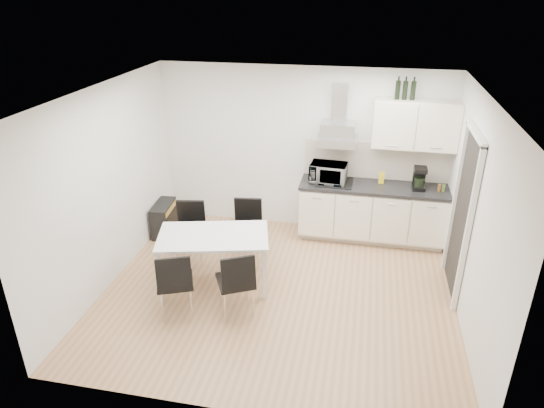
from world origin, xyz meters
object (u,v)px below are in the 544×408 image
at_px(kitchenette, 376,190).
at_px(chair_far_left, 190,234).
at_px(chair_far_right, 247,231).
at_px(floor_speaker, 246,213).
at_px(chair_near_right, 235,282).
at_px(dining_table, 213,241).
at_px(chair_near_left, 175,282).
at_px(guitar_amp, 164,218).

bearing_deg(kitchenette, chair_far_left, -154.84).
height_order(chair_far_right, floor_speaker, chair_far_right).
distance_m(chair_far_left, chair_near_right, 1.42).
xyz_separation_m(kitchenette, dining_table, (-2.04, -1.72, -0.16)).
bearing_deg(chair_near_left, chair_near_right, -10.20).
bearing_deg(chair_far_left, chair_near_left, 91.87).
bearing_deg(chair_near_left, floor_speaker, 62.80).
height_order(dining_table, chair_near_left, chair_near_left).
height_order(chair_far_left, floor_speaker, chair_far_left).
xyz_separation_m(chair_far_right, chair_near_right, (0.18, -1.28, 0.00)).
xyz_separation_m(chair_far_right, floor_speaker, (-0.31, 1.13, -0.28)).
bearing_deg(dining_table, guitar_amp, 121.34).
xyz_separation_m(kitchenette, floor_speaker, (-2.10, 0.17, -0.67)).
xyz_separation_m(dining_table, chair_near_left, (-0.27, -0.68, -0.23)).
xyz_separation_m(dining_table, guitar_amp, (-1.24, 1.24, -0.41)).
relative_size(dining_table, chair_near_left, 1.77).
bearing_deg(guitar_amp, chair_near_right, -51.74).
xyz_separation_m(kitchenette, guitar_amp, (-3.28, -0.48, -0.57)).
relative_size(dining_table, chair_far_right, 1.77).
height_order(kitchenette, dining_table, kitchenette).
xyz_separation_m(kitchenette, chair_far_left, (-2.57, -1.21, -0.39)).
height_order(chair_near_left, floor_speaker, chair_near_left).
bearing_deg(chair_near_right, guitar_amp, 106.31).
relative_size(kitchenette, dining_table, 1.62).
bearing_deg(guitar_amp, kitchenette, 3.13).
relative_size(chair_far_left, chair_near_left, 1.00).
relative_size(dining_table, chair_near_right, 1.77).
relative_size(chair_far_left, guitar_amp, 1.38).
relative_size(chair_near_right, guitar_amp, 1.38).
relative_size(kitchenette, chair_far_right, 2.86).
relative_size(chair_far_right, chair_near_left, 1.00).
bearing_deg(kitchenette, floor_speaker, 175.50).
relative_size(dining_table, floor_speaker, 5.01).
height_order(dining_table, chair_far_left, chair_far_left).
bearing_deg(chair_far_right, chair_near_left, 62.87).
bearing_deg(guitar_amp, chair_near_left, -68.45).
bearing_deg(chair_near_right, dining_table, 102.35).
relative_size(dining_table, chair_far_left, 1.77).
xyz_separation_m(guitar_amp, floor_speaker, (1.18, 0.65, -0.10)).
distance_m(kitchenette, chair_far_left, 2.86).
bearing_deg(kitchenette, chair_near_right, -125.56).
distance_m(chair_far_left, floor_speaker, 1.48).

